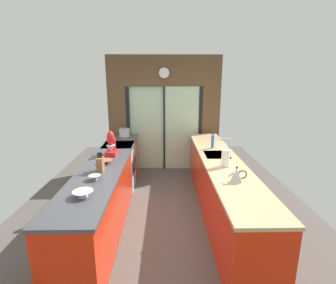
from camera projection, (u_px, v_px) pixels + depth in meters
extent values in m
cube|color=#4C4742|center=(165.00, 203.00, 4.49)|extent=(5.04, 7.60, 0.02)
cube|color=brown|center=(164.00, 71.00, 5.65)|extent=(2.64, 0.08, 0.70)
cube|color=#B2D1AD|center=(147.00, 129.00, 6.00)|extent=(0.80, 0.02, 2.00)
cube|color=#B2D1AD|center=(182.00, 129.00, 5.97)|extent=(0.80, 0.02, 2.00)
cube|color=black|center=(129.00, 129.00, 5.97)|extent=(0.08, 0.10, 2.00)
cube|color=black|center=(200.00, 129.00, 6.00)|extent=(0.08, 0.10, 2.00)
cube|color=black|center=(164.00, 129.00, 5.99)|extent=(0.04, 0.10, 2.00)
cube|color=brown|center=(118.00, 129.00, 5.97)|extent=(0.42, 0.08, 2.00)
cube|color=brown|center=(210.00, 129.00, 6.00)|extent=(0.42, 0.08, 2.00)
cylinder|color=white|center=(164.00, 73.00, 5.61)|extent=(0.24, 0.03, 0.24)
torus|color=black|center=(164.00, 73.00, 5.61)|extent=(0.26, 0.02, 0.26)
cube|color=red|center=(100.00, 206.00, 3.47)|extent=(0.58, 2.55, 0.88)
cube|color=red|center=(124.00, 158.00, 5.60)|extent=(0.58, 0.65, 0.88)
cube|color=#3D3D42|center=(108.00, 161.00, 3.96)|extent=(0.62, 3.80, 0.04)
cube|color=red|center=(220.00, 187.00, 4.10)|extent=(0.58, 3.80, 0.88)
cube|color=tan|center=(221.00, 160.00, 3.99)|extent=(0.62, 3.80, 0.04)
cube|color=#B7BABC|center=(217.00, 156.00, 4.23)|extent=(0.40, 0.48, 0.05)
cylinder|color=#B7BABC|center=(229.00, 147.00, 4.20)|extent=(0.02, 0.02, 0.28)
cylinder|color=#B7BABC|center=(224.00, 139.00, 4.16)|extent=(0.18, 0.02, 0.02)
cube|color=#B7BABC|center=(119.00, 167.00, 5.00)|extent=(0.58, 0.60, 0.88)
cube|color=black|center=(134.00, 165.00, 4.99)|extent=(0.01, 0.48, 0.28)
cube|color=black|center=(118.00, 145.00, 4.88)|extent=(0.58, 0.60, 0.03)
cylinder|color=#B7BABC|center=(133.00, 153.00, 4.74)|extent=(0.02, 0.04, 0.04)
cylinder|color=#B7BABC|center=(134.00, 150.00, 4.91)|extent=(0.02, 0.04, 0.04)
cylinder|color=#B7BABC|center=(135.00, 148.00, 5.09)|extent=(0.02, 0.04, 0.04)
cylinder|color=silver|center=(83.00, 197.00, 2.71)|extent=(0.10, 0.10, 0.01)
cone|color=silver|center=(83.00, 194.00, 2.70)|extent=(0.22, 0.22, 0.06)
cylinder|color=gray|center=(95.00, 180.00, 3.16)|extent=(0.07, 0.07, 0.01)
cone|color=gray|center=(95.00, 177.00, 3.16)|extent=(0.16, 0.16, 0.06)
cylinder|color=#BC4C38|center=(106.00, 163.00, 3.78)|extent=(0.09, 0.09, 0.01)
cone|color=#BC4C38|center=(106.00, 161.00, 3.77)|extent=(0.20, 0.20, 0.05)
cube|color=brown|center=(100.00, 164.00, 3.44)|extent=(0.08, 0.14, 0.20)
cylinder|color=black|center=(98.00, 156.00, 3.41)|extent=(0.02, 0.02, 0.08)
cylinder|color=black|center=(99.00, 156.00, 3.41)|extent=(0.02, 0.02, 0.08)
cylinder|color=black|center=(100.00, 155.00, 3.41)|extent=(0.02, 0.02, 0.09)
cylinder|color=black|center=(102.00, 156.00, 3.41)|extent=(0.02, 0.02, 0.08)
cube|color=red|center=(112.00, 153.00, 4.17)|extent=(0.17, 0.26, 0.08)
cube|color=red|center=(112.00, 143.00, 4.24)|extent=(0.10, 0.08, 0.20)
ellipsoid|color=red|center=(111.00, 138.00, 4.10)|extent=(0.13, 0.12, 0.24)
cone|color=#B7BABC|center=(111.00, 149.00, 4.12)|extent=(0.15, 0.15, 0.13)
cylinder|color=#B7BABC|center=(124.00, 133.00, 5.54)|extent=(0.23, 0.23, 0.16)
cylinder|color=#B7BABC|center=(124.00, 129.00, 5.52)|extent=(0.24, 0.24, 0.01)
sphere|color=black|center=(124.00, 128.00, 5.52)|extent=(0.03, 0.03, 0.03)
cone|color=#B7BABC|center=(236.00, 175.00, 3.08)|extent=(0.15, 0.15, 0.18)
sphere|color=black|center=(237.00, 168.00, 3.05)|extent=(0.03, 0.03, 0.03)
cylinder|color=#B7BABC|center=(231.00, 175.00, 3.08)|extent=(0.08, 0.02, 0.07)
torus|color=black|center=(242.00, 175.00, 3.08)|extent=(0.11, 0.01, 0.11)
cylinder|color=#286BB7|center=(213.00, 142.00, 4.59)|extent=(0.05, 0.05, 0.24)
cylinder|color=#286BB7|center=(213.00, 134.00, 4.55)|extent=(0.02, 0.02, 0.04)
cylinder|color=black|center=(213.00, 133.00, 4.55)|extent=(0.03, 0.03, 0.01)
cylinder|color=#B7BABC|center=(225.00, 166.00, 3.65)|extent=(0.14, 0.14, 0.01)
cylinder|color=white|center=(226.00, 158.00, 3.62)|extent=(0.12, 0.12, 0.24)
sphere|color=#B7BABC|center=(226.00, 149.00, 3.59)|extent=(0.03, 0.03, 0.03)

